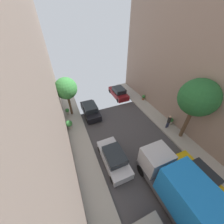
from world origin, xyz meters
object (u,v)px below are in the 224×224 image
Objects in this scene: parked_car_right_3 at (119,93)px; potted_plant_3 at (67,111)px; street_tree_1 at (198,98)px; potted_plant_0 at (171,121)px; delivery_truck at (182,193)px; pedestrian at (169,121)px; parked_car_left_4 at (114,158)px; parked_car_left_5 at (90,110)px; street_tree_0 at (66,89)px; parked_car_right_2 at (198,177)px; potted_plant_1 at (69,124)px; potted_plant_5 at (143,97)px.

potted_plant_3 is at bearing -168.69° from parked_car_right_3.
street_tree_1 reaches higher than potted_plant_0.
delivery_truck is 7.90m from pedestrian.
parked_car_left_4 is at bearing 120.36° from delivery_truck.
parked_car_left_5 and parked_car_right_3 have the same top height.
potted_plant_3 is at bearing 167.61° from street_tree_0.
street_tree_1 is at bearing -0.03° from parked_car_left_4.
street_tree_0 reaches higher than parked_car_right_2.
potted_plant_1 is (-8.38, 10.05, 0.03)m from parked_car_right_2.
parked_car_left_4 is 0.64× the size of street_tree_1.
parked_car_right_3 is at bearing 90.00° from parked_car_right_2.
parked_car_left_4 and parked_car_right_2 have the same top height.
potted_plant_0 is at bearing 81.09° from street_tree_1.
potted_plant_0 is at bearing 49.52° from delivery_truck.
potted_plant_0 is 1.12× the size of potted_plant_5.
parked_car_left_4 is 9.48m from street_tree_0.
pedestrian is at bearing -38.76° from parked_car_left_5.
street_tree_0 is at bearing 121.20° from parked_car_right_2.
potted_plant_3 is (-8.20, 12.84, -0.09)m from parked_car_right_2.
potted_plant_0 is 5.91m from potted_plant_5.
parked_car_right_2 is at bearing -50.15° from potted_plant_1.
potted_plant_0 is at bearing 64.32° from parked_car_right_2.
delivery_truck is 8.68× the size of potted_plant_5.
street_tree_1 is at bearing 41.02° from delivery_truck.
potted_plant_5 is (8.43, 0.22, -0.17)m from parked_car_left_5.
street_tree_1 reaches higher than potted_plant_3.
parked_car_right_3 is 9.48m from potted_plant_1.
potted_plant_0 is (0.78, 0.35, -0.46)m from pedestrian.
parked_car_right_3 is 5.52× the size of potted_plant_5.
street_tree_0 is at bearing 156.45° from parked_car_left_5.
parked_car_right_3 is 3.95m from potted_plant_5.
delivery_truck is 1.01× the size of street_tree_1.
street_tree_1 reaches higher than parked_car_right_2.
street_tree_0 is 4.15m from potted_plant_1.
potted_plant_5 is (3.03, -2.53, -0.17)m from parked_car_right_3.
parked_car_right_2 is 14.48m from parked_car_right_3.
pedestrian reaches higher than potted_plant_0.
parked_car_right_2 is 3.95× the size of potted_plant_1.
parked_car_left_5 is 1.00× the size of parked_car_right_2.
parked_car_left_5 is at bearing 136.28° from street_tree_1.
street_tree_0 is 3.26m from potted_plant_3.
parked_car_right_3 is 8.37m from potted_plant_3.
parked_car_left_4 is at bearing -117.45° from parked_car_right_3.
potted_plant_0 is (2.90, 6.04, -0.10)m from parked_car_right_2.
pedestrian is 0.34× the size of street_tree_0.
parked_car_right_2 is at bearing -58.80° from street_tree_0.
parked_car_left_4 is 9.19m from potted_plant_3.
potted_plant_3 is (-2.80, 1.12, -0.09)m from parked_car_left_5.
parked_car_left_5 is at bearing -21.69° from potted_plant_3.
street_tree_0 reaches higher than delivery_truck.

